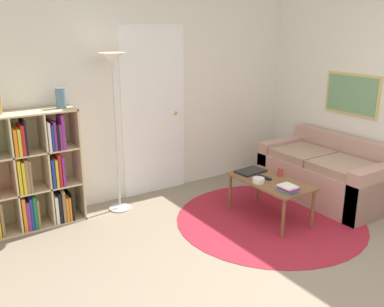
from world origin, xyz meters
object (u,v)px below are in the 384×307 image
couch (328,175)px  cup (281,172)px  coffee_table (270,184)px  laptop (251,171)px  bookshelf (28,175)px  vase_on_shelf (61,98)px  bowl (258,180)px  floor_lamp (113,81)px

couch → cup: (-0.82, -0.01, 0.20)m
coffee_table → cup: size_ratio=10.15×
coffee_table → laptop: bearing=91.1°
coffee_table → laptop: 0.33m
bookshelf → couch: bearing=-19.6°
laptop → vase_on_shelf: (-1.83, 0.89, 0.88)m
bowl → laptop: bearing=63.0°
bookshelf → coffee_table: bearing=-28.4°
floor_lamp → bowl: size_ratio=13.93×
couch → bookshelf: bearing=160.4°
bowl → vase_on_shelf: (-1.67, 1.20, 0.87)m
bowl → cup: cup is taller
couch → laptop: size_ratio=4.39×
coffee_table → cup: bearing=12.0°
floor_lamp → bowl: 1.88m
bookshelf → couch: size_ratio=0.80×
floor_lamp → cup: 2.08m
vase_on_shelf → laptop: bearing=-26.1°
bookshelf → cup: (2.43, -1.17, -0.09)m
couch → laptop: 1.06m
bowl → vase_on_shelf: 2.23m
couch → bowl: (-1.17, -0.04, 0.18)m
bookshelf → cup: bearing=-25.8°
bookshelf → floor_lamp: 1.32m
floor_lamp → coffee_table: 2.02m
floor_lamp → cup: bearing=-36.1°
floor_lamp → vase_on_shelf: bearing=169.7°
vase_on_shelf → floor_lamp: bearing=-10.3°
floor_lamp → laptop: floor_lamp is taller
bookshelf → floor_lamp: (0.96, -0.10, 0.91)m
floor_lamp → laptop: (1.28, -0.80, -1.03)m
floor_lamp → coffee_table: floor_lamp is taller
coffee_table → bowl: size_ratio=7.35×
floor_lamp → laptop: bearing=-31.8°
floor_lamp → cup: floor_lamp is taller
couch → cup: size_ratio=16.68×
floor_lamp → couch: floor_lamp is taller
laptop → bowl: bowl is taller
bookshelf → couch: bookshelf is taller
coffee_table → cup: 0.21m
laptop → bowl: (-0.16, -0.31, 0.02)m
bowl → vase_on_shelf: bearing=144.2°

